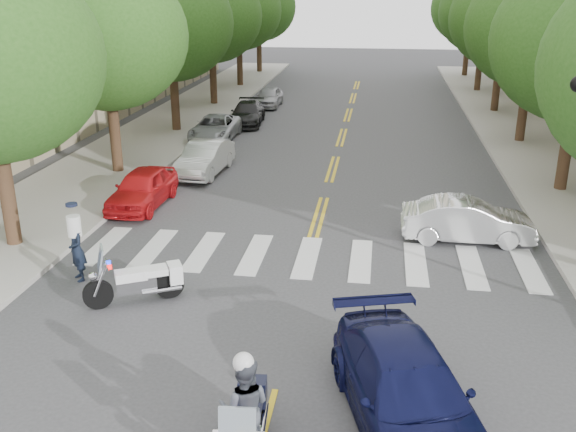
% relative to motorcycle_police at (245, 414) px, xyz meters
% --- Properties ---
extents(ground, '(140.00, 140.00, 0.00)m').
position_rel_motorcycle_police_xyz_m(ground, '(0.04, 2.00, -0.93)').
color(ground, '#38383A').
rests_on(ground, ground).
extents(sidewalk_left, '(5.00, 60.00, 0.15)m').
position_rel_motorcycle_police_xyz_m(sidewalk_left, '(-9.46, 24.00, -0.86)').
color(sidewalk_left, '#9E9991').
rests_on(sidewalk_left, ground).
extents(sidewalk_right, '(5.00, 60.00, 0.15)m').
position_rel_motorcycle_police_xyz_m(sidewalk_right, '(9.54, 24.00, -0.86)').
color(sidewalk_right, '#9E9991').
rests_on(sidewalk_right, ground).
extents(tree_l_1, '(6.40, 6.40, 8.45)m').
position_rel_motorcycle_police_xyz_m(tree_l_1, '(-8.76, 16.00, 4.62)').
color(tree_l_1, '#382316').
rests_on(tree_l_1, ground).
extents(tree_l_2, '(6.40, 6.40, 8.45)m').
position_rel_motorcycle_police_xyz_m(tree_l_2, '(-8.76, 24.00, 4.62)').
color(tree_l_2, '#382316').
rests_on(tree_l_2, ground).
extents(tree_l_3, '(6.40, 6.40, 8.45)m').
position_rel_motorcycle_police_xyz_m(tree_l_3, '(-8.76, 32.00, 4.62)').
color(tree_l_3, '#382316').
rests_on(tree_l_3, ground).
extents(tree_l_4, '(6.40, 6.40, 8.45)m').
position_rel_motorcycle_police_xyz_m(tree_l_4, '(-8.76, 40.00, 4.62)').
color(tree_l_4, '#382316').
rests_on(tree_l_4, ground).
extents(tree_l_5, '(6.40, 6.40, 8.45)m').
position_rel_motorcycle_police_xyz_m(tree_l_5, '(-8.76, 48.00, 4.62)').
color(tree_l_5, '#382316').
rests_on(tree_l_5, ground).
extents(tree_r_2, '(6.40, 6.40, 8.45)m').
position_rel_motorcycle_police_xyz_m(tree_r_2, '(8.84, 24.00, 4.62)').
color(tree_r_2, '#382316').
rests_on(tree_r_2, ground).
extents(tree_r_3, '(6.40, 6.40, 8.45)m').
position_rel_motorcycle_police_xyz_m(tree_r_3, '(8.84, 32.00, 4.62)').
color(tree_r_3, '#382316').
rests_on(tree_r_3, ground).
extents(tree_r_4, '(6.40, 6.40, 8.45)m').
position_rel_motorcycle_police_xyz_m(tree_r_4, '(8.84, 40.00, 4.62)').
color(tree_r_4, '#382316').
rests_on(tree_r_4, ground).
extents(tree_r_5, '(6.40, 6.40, 8.45)m').
position_rel_motorcycle_police_xyz_m(tree_r_5, '(8.84, 48.00, 4.62)').
color(tree_r_5, '#382316').
rests_on(tree_r_5, ground).
extents(motorcycle_police, '(0.91, 2.58, 2.10)m').
position_rel_motorcycle_police_xyz_m(motorcycle_police, '(0.00, 0.00, 0.00)').
color(motorcycle_police, black).
rests_on(motorcycle_police, ground).
extents(motorcycle_parked, '(2.29, 1.43, 1.60)m').
position_rel_motorcycle_police_xyz_m(motorcycle_parked, '(-3.69, 5.22, -0.38)').
color(motorcycle_parked, black).
rests_on(motorcycle_parked, ground).
extents(officer_standing, '(0.73, 0.75, 1.74)m').
position_rel_motorcycle_police_xyz_m(officer_standing, '(-5.84, 6.17, -0.06)').
color(officer_standing, black).
rests_on(officer_standing, ground).
extents(convertible, '(3.99, 1.42, 1.31)m').
position_rel_motorcycle_police_xyz_m(convertible, '(4.74, 10.50, -0.27)').
color(convertible, silver).
rests_on(convertible, ground).
extents(sedan_blue, '(3.34, 5.33, 1.44)m').
position_rel_motorcycle_police_xyz_m(sedan_blue, '(2.65, 1.25, -0.21)').
color(sedan_blue, '#0D1036').
rests_on(sedan_blue, ground).
extents(parked_car_a, '(1.69, 3.98, 1.34)m').
position_rel_motorcycle_police_xyz_m(parked_car_a, '(-6.26, 12.18, -0.26)').
color(parked_car_a, red).
rests_on(parked_car_a, ground).
extents(parked_car_b, '(1.70, 4.15, 1.34)m').
position_rel_motorcycle_police_xyz_m(parked_car_b, '(-5.16, 16.50, -0.26)').
color(parked_car_b, silver).
rests_on(parked_car_b, ground).
extents(parked_car_c, '(2.11, 4.43, 1.22)m').
position_rel_motorcycle_police_xyz_m(parked_car_c, '(-6.26, 22.50, -0.32)').
color(parked_car_c, '#A1A4A9').
rests_on(parked_car_c, ground).
extents(parked_car_d, '(2.01, 4.34, 1.23)m').
position_rel_motorcycle_police_xyz_m(parked_car_d, '(-5.42, 26.50, -0.32)').
color(parked_car_d, black).
rests_on(parked_car_d, ground).
extents(parked_car_e, '(1.49, 3.66, 1.25)m').
position_rel_motorcycle_police_xyz_m(parked_car_e, '(-5.16, 32.06, -0.31)').
color(parked_car_e, '#A4A4A9').
rests_on(parked_car_e, ground).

